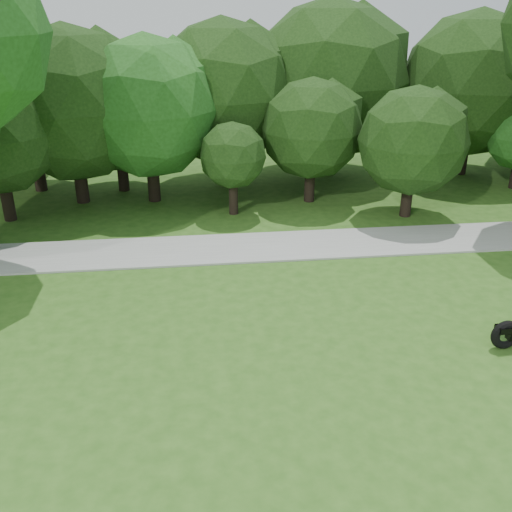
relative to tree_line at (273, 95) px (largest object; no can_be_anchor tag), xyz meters
name	(u,v)px	position (x,y,z in m)	size (l,w,h in m)	color
ground	(371,421)	(-0.27, -14.74, -3.54)	(100.00, 100.00, 0.00)	#2E5819
walkway	(293,245)	(-0.27, -6.74, -3.51)	(60.00, 2.20, 0.06)	gray
tree_line	(273,95)	(0.00, 0.00, 0.00)	(39.89, 12.11, 7.37)	black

